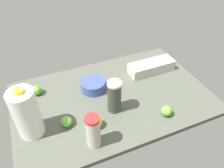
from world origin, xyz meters
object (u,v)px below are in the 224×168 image
Objects in this scene: milk_jug at (27,114)px; lemon_by_jug at (96,122)px; mixing_bowl at (93,85)px; lime_beside_bowl at (67,122)px; egg_carton at (151,67)px; lime_near_front at (167,111)px; lime_far_back at (36,90)px; tumbler_cup at (93,131)px; shaker_bottle at (114,96)px.

milk_jug is 4.36× the size of lemon_by_jug.
lime_beside_bowl is at bearing -135.40° from mixing_bowl.
lime_near_front is (-13.63, -39.38, -0.48)cm from egg_carton.
egg_carton is 5.12× the size of lime_far_back.
milk_jug is 1.86× the size of mixing_bowl.
lime_beside_bowl is (11.25, -31.95, -0.21)cm from lime_far_back.
milk_jug is at bearing 144.17° from tumbler_cup.
egg_carton is 41.68cm from lime_near_front.
lime_beside_bowl is (17.65, -3.04, -10.88)cm from milk_jug.
egg_carton is at bearing 31.02° from lemon_by_jug.
mixing_bowl is 2.46× the size of lime_far_back.
egg_carton is at bearing 14.58° from milk_jug.
shaker_bottle is 1.04× the size of tumbler_cup.
mixing_bowl reaches higher than lime_far_back.
lime_far_back is 1.01× the size of lime_near_front.
egg_carton is at bearing 31.58° from shaker_bottle.
egg_carton is (44.34, 2.62, 0.37)cm from mixing_bowl.
mixing_bowl is at bearing 25.66° from milk_jug.
lime_far_back is at bearing 109.40° from lime_beside_bowl.
shaker_bottle is 1.27× the size of mixing_bowl.
shaker_bottle is 25.74cm from tumbler_cup.
lemon_by_jug is (-13.92, -7.85, -6.70)cm from shaker_bottle.
lemon_by_jug is at bearing -106.28° from mixing_bowl.
lime_near_front is (53.49, -14.30, 0.17)cm from lime_beside_bowl.
tumbler_cup is 53.25cm from lime_far_back.
milk_jug reaches higher than lime_far_back.
milk_jug reaches higher than egg_carton.
lime_near_front is at bearing -35.54° from lime_far_back.
milk_jug is 4.65× the size of lime_near_front.
milk_jug is 46.09cm from mixing_bowl.
shaker_bottle is 2.98× the size of lemon_by_jug.
lime_far_back is at bearing 113.22° from tumbler_cup.
lime_near_front is (25.30, -15.45, -6.91)cm from shaker_bottle.
shaker_bottle is at bearing 2.34° from lime_beside_bowl.
shaker_bottle reaches higher than egg_carton.
lime_near_front is at bearing -109.86° from egg_carton.
lime_far_back is 1.07× the size of lime_beside_bowl.
lemon_by_jug is 1.05× the size of lime_far_back.
lime_far_back is 33.87cm from lime_beside_bowl.
lemon_by_jug is (-52.86, -31.78, -0.27)cm from egg_carton.
milk_jug is 1.52× the size of tumbler_cup.
mixing_bowl is 35.33cm from lime_far_back.
tumbler_cup is at bearing -144.82° from egg_carton.
egg_carton is (84.77, 22.04, -10.24)cm from milk_jug.
tumbler_cup reaches higher than lime_near_front.
tumbler_cup is (-13.19, -39.09, 6.40)cm from mixing_bowl.
milk_jug is 33.86cm from tumbler_cup.
milk_jug is at bearing -154.34° from mixing_bowl.
lemon_by_jug reaches higher than lime_beside_bowl.
lemon_by_jug is (-8.52, -29.16, 0.10)cm from mixing_bowl.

